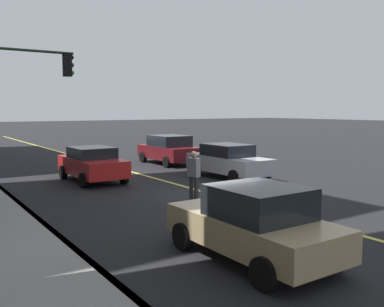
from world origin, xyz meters
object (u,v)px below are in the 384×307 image
(car_silver, at_px, (228,161))
(traffic_light_mast, at_px, (23,90))
(car_tan, at_px, (254,223))
(car_red, at_px, (92,164))
(pedestrian_with_backpack, at_px, (194,172))
(car_maroon, at_px, (169,149))

(car_silver, height_order, traffic_light_mast, traffic_light_mast)
(car_tan, bearing_deg, car_red, -3.84)
(car_silver, distance_m, car_red, 5.99)
(pedestrian_with_backpack, bearing_deg, car_silver, -51.67)
(car_red, bearing_deg, traffic_light_mast, 101.66)
(car_maroon, bearing_deg, car_red, 119.06)
(car_red, relative_size, car_maroon, 0.97)
(car_tan, xyz_separation_m, car_red, (11.02, -0.74, -0.01))
(car_tan, height_order, traffic_light_mast, traffic_light_mast)
(pedestrian_with_backpack, height_order, traffic_light_mast, traffic_light_mast)
(car_tan, relative_size, car_red, 0.97)
(car_red, relative_size, pedestrian_with_backpack, 2.36)
(car_tan, height_order, car_maroon, car_maroon)
(car_silver, distance_m, car_tan, 10.46)
(car_red, distance_m, traffic_light_mast, 4.18)
(car_maroon, xyz_separation_m, traffic_light_mast, (-3.77, 8.56, 2.95))
(car_maroon, bearing_deg, traffic_light_mast, 113.77)
(car_tan, xyz_separation_m, pedestrian_with_backpack, (5.26, -2.10, 0.22))
(car_maroon, xyz_separation_m, pedestrian_with_backpack, (-8.95, 4.37, 0.16))
(car_tan, bearing_deg, pedestrian_with_backpack, -21.82)
(car_silver, relative_size, car_tan, 1.10)
(car_silver, height_order, car_red, car_silver)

